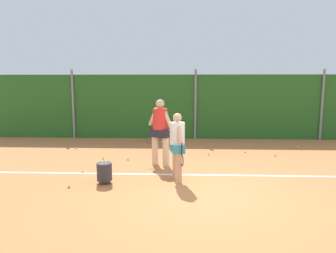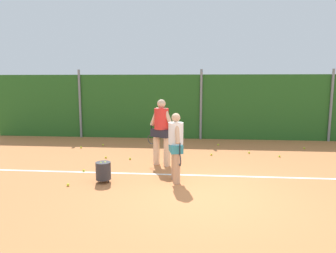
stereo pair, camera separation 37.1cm
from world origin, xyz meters
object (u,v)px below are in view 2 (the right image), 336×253
tennis_ball_0 (106,157)px  tennis_ball_11 (81,147)px  tennis_ball_6 (279,156)px  tennis_ball_10 (249,153)px  tennis_ball_1 (103,145)px  tennis_ball_5 (167,141)px  player_foreground_near (176,144)px  tennis_ball_2 (211,155)px  tennis_ball_3 (84,171)px  ball_hopper (103,171)px  tennis_ball_9 (304,148)px  tennis_ball_4 (130,159)px  tennis_ball_7 (68,185)px  tennis_ball_8 (218,145)px  player_midcourt (161,129)px

tennis_ball_0 → tennis_ball_11: same height
tennis_ball_6 → tennis_ball_10: size_ratio=1.00×
tennis_ball_1 → tennis_ball_5: same height
player_foreground_near → tennis_ball_2: 3.04m
tennis_ball_3 → tennis_ball_5: (1.84, 4.24, 0.00)m
player_foreground_near → tennis_ball_1: player_foreground_near is taller
ball_hopper → tennis_ball_9: size_ratio=7.78×
player_foreground_near → tennis_ball_2: player_foreground_near is taller
ball_hopper → tennis_ball_1: 4.41m
tennis_ball_2 → tennis_ball_0: bearing=-168.3°
tennis_ball_5 → tennis_ball_9: size_ratio=1.00×
tennis_ball_2 → tennis_ball_4: (-2.54, -0.77, 0.00)m
player_foreground_near → tennis_ball_4: size_ratio=25.23×
tennis_ball_3 → tennis_ball_4: 1.69m
tennis_ball_5 → tennis_ball_11: size_ratio=1.00×
ball_hopper → tennis_ball_7: ball_hopper is taller
tennis_ball_0 → tennis_ball_8: same height
tennis_ball_2 → tennis_ball_5: 2.67m
tennis_ball_1 → tennis_ball_2: same height
tennis_ball_6 → tennis_ball_8: size_ratio=1.00×
tennis_ball_1 → tennis_ball_4: size_ratio=1.00×
tennis_ball_1 → tennis_ball_8: same height
tennis_ball_5 → tennis_ball_8: bearing=-12.8°
tennis_ball_8 → tennis_ball_10: 1.56m
tennis_ball_2 → tennis_ball_11: 4.73m
player_midcourt → tennis_ball_10: (2.78, 1.68, -1.04)m
tennis_ball_10 → tennis_ball_11: (-5.95, 0.31, 0.00)m
tennis_ball_0 → tennis_ball_2: same height
tennis_ball_10 → tennis_ball_3: bearing=-152.1°
tennis_ball_0 → tennis_ball_4: same height
player_foreground_near → tennis_ball_4: (-1.55, 1.96, -0.90)m
tennis_ball_0 → tennis_ball_2: (3.34, 0.69, 0.00)m
ball_hopper → tennis_ball_10: 5.22m
tennis_ball_4 → tennis_ball_11: same height
tennis_ball_6 → tennis_ball_10: same height
tennis_ball_2 → tennis_ball_4: bearing=-163.1°
tennis_ball_9 → tennis_ball_10: 2.30m
tennis_ball_2 → tennis_ball_6: size_ratio=1.00×
tennis_ball_2 → tennis_ball_3: bearing=-148.5°
player_midcourt → tennis_ball_9: (4.89, 2.60, -1.04)m
tennis_ball_4 → tennis_ball_6: bearing=8.9°
tennis_ball_2 → tennis_ball_4: 2.66m
ball_hopper → tennis_ball_7: (-0.74, -0.34, -0.26)m
player_foreground_near → ball_hopper: (-1.72, -0.24, -0.64)m
tennis_ball_6 → tennis_ball_10: (-0.88, 0.42, 0.00)m
tennis_ball_6 → tennis_ball_11: 6.88m
ball_hopper → tennis_ball_6: bearing=31.0°
tennis_ball_0 → tennis_ball_6: same height
tennis_ball_3 → player_foreground_near: bearing=-12.9°
tennis_ball_1 → player_foreground_near: bearing=-52.6°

